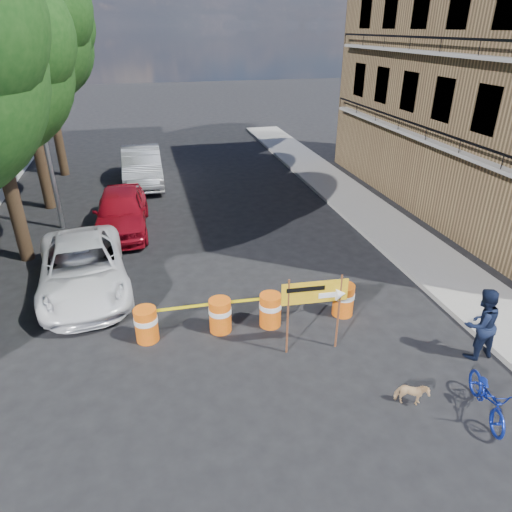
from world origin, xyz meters
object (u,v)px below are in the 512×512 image
detour_sign (324,297)px  barrel_mid_right (270,309)px  bicycle (493,381)px  barrel_far_right (343,299)px  sedan_silver (142,166)px  dog (411,394)px  sedan_red (121,211)px  pedestrian (481,324)px  barrel_mid_left (220,315)px  suv_white (83,268)px  barrel_far_left (146,324)px

detour_sign → barrel_mid_right: bearing=129.7°
bicycle → barrel_far_right: bearing=125.4°
barrel_mid_right → sedan_silver: 13.49m
dog → sedan_red: size_ratio=0.14×
detour_sign → pedestrian: (3.46, -1.10, -0.58)m
barrel_mid_left → dog: bearing=-46.1°
sedan_red → bicycle: bearing=-55.6°
barrel_far_right → suv_white: 7.51m
barrel_far_right → sedan_silver: size_ratio=0.17×
sedan_silver → dog: bearing=-73.5°
barrel_mid_right → pedestrian: (4.37, -2.36, 0.43)m
detour_sign → suv_white: (-5.75, 4.28, -0.75)m
pedestrian → dog: (-2.30, -1.07, -0.63)m
barrel_mid_left → barrel_far_right: same height
detour_sign → sedan_red: detour_sign is taller
barrel_mid_right → bicycle: bicycle is taller
suv_white → pedestrian: bearing=-37.0°
barrel_mid_right → dog: (2.06, -3.43, -0.19)m
dog → sedan_silver: bearing=38.8°
barrel_far_left → pedestrian: bearing=-18.2°
barrel_mid_right → suv_white: (-4.83, 3.03, 0.25)m
barrel_far_left → sedan_silver: 13.06m
barrel_mid_left → sedan_silver: 13.20m
detour_sign → sedan_silver: size_ratio=0.38×
barrel_far_right → sedan_red: 9.36m
barrel_mid_left → suv_white: suv_white is taller
barrel_mid_right → sedan_silver: sedan_silver is taller
sedan_silver → barrel_far_left: bearing=-91.1°
barrel_far_right → bicycle: 4.24m
sedan_red → suv_white: bearing=-101.5°
detour_sign → suv_white: bearing=146.9°
barrel_far_right → barrel_mid_left: bearing=179.0°
pedestrian → sedan_silver: 17.15m
pedestrian → sedan_silver: pedestrian is taller
bicycle → barrel_mid_left: bearing=155.9°
barrel_far_left → barrel_mid_right: (3.14, -0.10, 0.00)m
pedestrian → detour_sign: bearing=-21.7°
suv_white → detour_sign: bearing=-43.3°
detour_sign → sedan_red: 9.80m
barrel_mid_left → barrel_mid_right: same height
dog → barrel_far_left: bearing=77.8°
barrel_mid_right → barrel_mid_left: bearing=177.0°
barrel_far_right → pedestrian: (2.33, -2.37, 0.43)m
detour_sign → bicycle: 3.75m
bicycle → barrel_far_left: bearing=164.7°
bicycle → suv_white: size_ratio=0.32×
barrel_far_left → dog: size_ratio=1.37×
bicycle → sedan_red: (-7.22, 11.28, -0.04)m
barrel_mid_right → bicycle: size_ratio=0.54×
pedestrian → dog: bearing=20.9°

